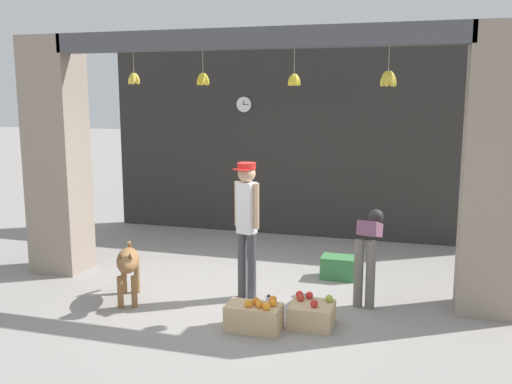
{
  "coord_description": "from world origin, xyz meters",
  "views": [
    {
      "loc": [
        2.06,
        -6.47,
        2.48
      ],
      "look_at": [
        0.0,
        0.48,
        1.23
      ],
      "focal_mm": 40.0,
      "sensor_mm": 36.0,
      "label": 1
    }
  ],
  "objects_px": {
    "worker_stooping": "(369,245)",
    "wall_clock": "(244,104)",
    "fruit_crate_apples": "(312,314)",
    "produce_box_green": "(338,267)",
    "shopkeeper": "(247,219)",
    "fruit_crate_oranges": "(254,316)",
    "water_bottle": "(269,305)",
    "dog": "(128,263)"
  },
  "relations": [
    {
      "from": "shopkeeper",
      "to": "fruit_crate_apples",
      "type": "height_order",
      "value": "shopkeeper"
    },
    {
      "from": "shopkeeper",
      "to": "water_bottle",
      "type": "relative_size",
      "value": 7.59
    },
    {
      "from": "shopkeeper",
      "to": "fruit_crate_oranges",
      "type": "height_order",
      "value": "shopkeeper"
    },
    {
      "from": "worker_stooping",
      "to": "fruit_crate_oranges",
      "type": "height_order",
      "value": "worker_stooping"
    },
    {
      "from": "fruit_crate_oranges",
      "to": "water_bottle",
      "type": "xyz_separation_m",
      "value": [
        0.03,
        0.49,
        -0.05
      ]
    },
    {
      "from": "shopkeeper",
      "to": "wall_clock",
      "type": "distance_m",
      "value": 3.67
    },
    {
      "from": "fruit_crate_oranges",
      "to": "wall_clock",
      "type": "distance_m",
      "value": 4.89
    },
    {
      "from": "dog",
      "to": "water_bottle",
      "type": "height_order",
      "value": "dog"
    },
    {
      "from": "shopkeeper",
      "to": "wall_clock",
      "type": "xyz_separation_m",
      "value": [
        -1.07,
        3.26,
        1.3
      ]
    },
    {
      "from": "shopkeeper",
      "to": "fruit_crate_oranges",
      "type": "bearing_deg",
      "value": 129.02
    },
    {
      "from": "fruit_crate_apples",
      "to": "produce_box_green",
      "type": "bearing_deg",
      "value": 88.6
    },
    {
      "from": "worker_stooping",
      "to": "fruit_crate_oranges",
      "type": "xyz_separation_m",
      "value": [
        -1.07,
        -1.22,
        -0.55
      ]
    },
    {
      "from": "water_bottle",
      "to": "fruit_crate_apples",
      "type": "bearing_deg",
      "value": -19.69
    },
    {
      "from": "dog",
      "to": "produce_box_green",
      "type": "relative_size",
      "value": 2.01
    },
    {
      "from": "worker_stooping",
      "to": "produce_box_green",
      "type": "height_order",
      "value": "worker_stooping"
    },
    {
      "from": "worker_stooping",
      "to": "produce_box_green",
      "type": "bearing_deg",
      "value": 125.95
    },
    {
      "from": "worker_stooping",
      "to": "wall_clock",
      "type": "bearing_deg",
      "value": 135.34
    },
    {
      "from": "dog",
      "to": "shopkeeper",
      "type": "bearing_deg",
      "value": 85.81
    },
    {
      "from": "produce_box_green",
      "to": "worker_stooping",
      "type": "bearing_deg",
      "value": -58.96
    },
    {
      "from": "dog",
      "to": "fruit_crate_apples",
      "type": "distance_m",
      "value": 2.29
    },
    {
      "from": "dog",
      "to": "water_bottle",
      "type": "xyz_separation_m",
      "value": [
        1.73,
        0.1,
        -0.37
      ]
    },
    {
      "from": "dog",
      "to": "wall_clock",
      "type": "distance_m",
      "value": 4.19
    },
    {
      "from": "dog",
      "to": "shopkeeper",
      "type": "height_order",
      "value": "shopkeeper"
    },
    {
      "from": "dog",
      "to": "fruit_crate_oranges",
      "type": "height_order",
      "value": "dog"
    },
    {
      "from": "shopkeeper",
      "to": "water_bottle",
      "type": "distance_m",
      "value": 1.05
    },
    {
      "from": "shopkeeper",
      "to": "worker_stooping",
      "type": "xyz_separation_m",
      "value": [
        1.43,
        0.33,
        -0.29
      ]
    },
    {
      "from": "fruit_crate_oranges",
      "to": "produce_box_green",
      "type": "height_order",
      "value": "fruit_crate_oranges"
    },
    {
      "from": "produce_box_green",
      "to": "water_bottle",
      "type": "distance_m",
      "value": 1.61
    },
    {
      "from": "water_bottle",
      "to": "shopkeeper",
      "type": "bearing_deg",
      "value": 133.85
    },
    {
      "from": "shopkeeper",
      "to": "fruit_crate_oranges",
      "type": "relative_size",
      "value": 2.89
    },
    {
      "from": "water_bottle",
      "to": "wall_clock",
      "type": "relative_size",
      "value": 0.78
    },
    {
      "from": "water_bottle",
      "to": "wall_clock",
      "type": "height_order",
      "value": "wall_clock"
    },
    {
      "from": "dog",
      "to": "worker_stooping",
      "type": "distance_m",
      "value": 2.9
    },
    {
      "from": "worker_stooping",
      "to": "fruit_crate_oranges",
      "type": "distance_m",
      "value": 1.71
    },
    {
      "from": "fruit_crate_oranges",
      "to": "fruit_crate_apples",
      "type": "xyz_separation_m",
      "value": [
        0.56,
        0.3,
        -0.02
      ]
    },
    {
      "from": "fruit_crate_apples",
      "to": "water_bottle",
      "type": "relative_size",
      "value": 2.08
    },
    {
      "from": "worker_stooping",
      "to": "wall_clock",
      "type": "xyz_separation_m",
      "value": [
        -2.5,
        2.93,
        1.6
      ]
    },
    {
      "from": "fruit_crate_apples",
      "to": "water_bottle",
      "type": "bearing_deg",
      "value": 160.31
    },
    {
      "from": "shopkeeper",
      "to": "worker_stooping",
      "type": "height_order",
      "value": "shopkeeper"
    },
    {
      "from": "fruit_crate_apples",
      "to": "produce_box_green",
      "type": "relative_size",
      "value": 1.01
    },
    {
      "from": "fruit_crate_oranges",
      "to": "wall_clock",
      "type": "relative_size",
      "value": 2.04
    },
    {
      "from": "dog",
      "to": "fruit_crate_oranges",
      "type": "distance_m",
      "value": 1.78
    }
  ]
}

